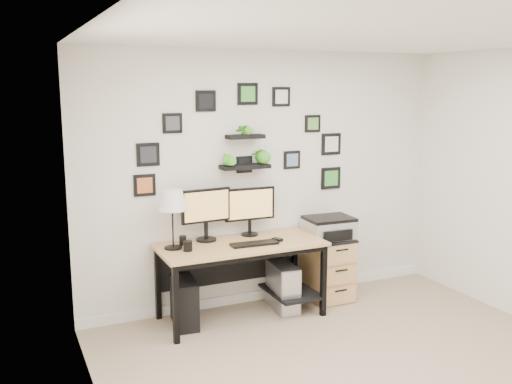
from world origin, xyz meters
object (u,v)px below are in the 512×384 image
monitor_right (250,207)px  file_cabinet (328,268)px  pc_tower_black (184,302)px  monitor_left (206,211)px  desk (243,254)px  mug (188,246)px  table_lamp (172,202)px  printer (329,227)px  pc_tower_grey (283,287)px

monitor_right → file_cabinet: 1.11m
monitor_right → pc_tower_black: size_ratio=1.18×
monitor_left → monitor_right: 0.47m
desk → monitor_right: monitor_right is taller
pc_tower_black → mug: bearing=-70.7°
monitor_right → table_lamp: (-0.84, -0.14, 0.16)m
desk → file_cabinet: size_ratio=2.39×
mug → file_cabinet: 1.66m
table_lamp → printer: size_ratio=1.11×
monitor_right → mug: size_ratio=5.59×
monitor_left → table_lamp: 0.42m
desk → mug: 0.61m
pc_tower_grey → file_cabinet: (0.58, 0.08, 0.10)m
monitor_left → mug: bearing=-136.3°
desk → printer: 1.02m
mug → printer: bearing=4.3°
printer → monitor_right: bearing=169.5°
pc_tower_grey → printer: (0.57, 0.07, 0.54)m
monitor_right → pc_tower_grey: 0.88m
monitor_right → printer: size_ratio=1.05×
pc_tower_grey → monitor_right: bearing=140.1°
monitor_left → printer: 1.35m
pc_tower_black → printer: size_ratio=0.90×
monitor_right → pc_tower_black: bearing=-166.1°
table_lamp → printer: table_lamp is taller
desk → printer: size_ratio=3.19×
desk → pc_tower_grey: bearing=-2.7°
pc_tower_black → table_lamp: bearing=155.2°
monitor_left → table_lamp: bearing=-161.3°
desk → monitor_left: bearing=148.4°
desk → table_lamp: size_ratio=2.88×
pc_tower_black → pc_tower_grey: bearing=4.6°
monitor_right → pc_tower_grey: bearing=-39.9°
mug → pc_tower_black: size_ratio=0.21×
desk → monitor_right: 0.49m
mug → printer: printer is taller
monitor_right → mug: 0.83m
pc_tower_black → printer: 1.70m
pc_tower_grey → printer: bearing=6.7°
monitor_right → file_cabinet: (0.84, -0.15, -0.71)m
table_lamp → file_cabinet: table_lamp is taller
monitor_right → file_cabinet: bearing=-9.8°
monitor_right → pc_tower_black: (-0.76, -0.19, -0.82)m
desk → pc_tower_black: size_ratio=3.56×
desk → mug: bearing=-172.9°
file_cabinet → mug: bearing=-175.3°
desk → monitor_right: size_ratio=3.03×
desk → pc_tower_grey: size_ratio=3.21×
pc_tower_grey → printer: size_ratio=1.00×
table_lamp → file_cabinet: bearing=-0.1°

